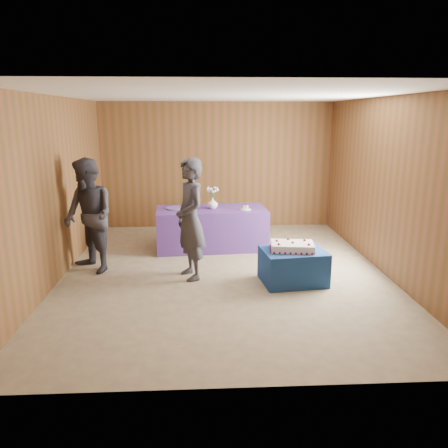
{
  "coord_description": "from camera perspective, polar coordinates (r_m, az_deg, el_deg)",
  "views": [
    {
      "loc": [
        -0.35,
        -6.49,
        2.42
      ],
      "look_at": [
        0.0,
        0.1,
        0.77
      ],
      "focal_mm": 35.0,
      "sensor_mm": 36.0,
      "label": 1
    }
  ],
  "objects": [
    {
      "name": "cake_table",
      "position": [
        6.55,
        8.99,
        -5.46
      ],
      "size": [
        0.98,
        0.81,
        0.5
      ],
      "primitive_type": "cube",
      "rotation": [
        0.0,
        0.0,
        0.13
      ],
      "color": "navy",
      "rests_on": "ground"
    },
    {
      "name": "sheet_cake",
      "position": [
        6.45,
        8.9,
        -2.92
      ],
      "size": [
        0.69,
        0.51,
        0.15
      ],
      "rotation": [
        0.0,
        0.0,
        -0.13
      ],
      "color": "white",
      "rests_on": "cake_table"
    },
    {
      "name": "room_shell",
      "position": [
        6.53,
        0.03,
        8.63
      ],
      "size": [
        5.04,
        6.04,
        2.72
      ],
      "color": "brown",
      "rests_on": "ground"
    },
    {
      "name": "knife",
      "position": [
        7.8,
        3.89,
        1.68
      ],
      "size": [
        0.24,
        0.14,
        0.0
      ],
      "primitive_type": "cube",
      "rotation": [
        0.0,
        0.0,
        0.49
      ],
      "color": "#B3B4B8",
      "rests_on": "serving_table"
    },
    {
      "name": "ground",
      "position": [
        6.93,
        0.03,
        -6.37
      ],
      "size": [
        6.0,
        6.0,
        0.0
      ],
      "primitive_type": "plane",
      "color": "#9B8D6B",
      "rests_on": "ground"
    },
    {
      "name": "vase",
      "position": [
        8.0,
        -1.51,
        2.74
      ],
      "size": [
        0.24,
        0.24,
        0.2
      ],
      "primitive_type": "imported",
      "rotation": [
        0.0,
        0.0,
        0.3
      ],
      "color": "white",
      "rests_on": "serving_table"
    },
    {
      "name": "cake_slice",
      "position": [
        7.91,
        2.87,
        2.2
      ],
      "size": [
        0.09,
        0.09,
        0.09
      ],
      "rotation": [
        0.0,
        0.0,
        -0.34
      ],
      "color": "white",
      "rests_on": "plate"
    },
    {
      "name": "guest_left",
      "position": [
        6.5,
        -4.43,
        0.59
      ],
      "size": [
        0.65,
        0.78,
        1.82
      ],
      "primitive_type": "imported",
      "rotation": [
        0.0,
        0.0,
        -1.19
      ],
      "color": "#32323C",
      "rests_on": "ground"
    },
    {
      "name": "platter",
      "position": [
        8.06,
        -6.28,
        2.08
      ],
      "size": [
        0.47,
        0.47,
        0.02
      ],
      "primitive_type": "cylinder",
      "rotation": [
        0.0,
        0.0,
        -0.33
      ],
      "color": "#5F50A1",
      "rests_on": "serving_table"
    },
    {
      "name": "flower_spray",
      "position": [
        7.96,
        -1.52,
        4.47
      ],
      "size": [
        0.23,
        0.23,
        0.17
      ],
      "color": "#2B6528",
      "rests_on": "vase"
    },
    {
      "name": "plate",
      "position": [
        7.92,
        2.86,
        1.91
      ],
      "size": [
        0.2,
        0.2,
        0.01
      ],
      "primitive_type": "cylinder",
      "rotation": [
        0.0,
        0.0,
        0.01
      ],
      "color": "white",
      "rests_on": "serving_table"
    },
    {
      "name": "serving_table",
      "position": [
        8.1,
        -1.67,
        -0.58
      ],
      "size": [
        2.06,
        1.05,
        0.75
      ],
      "primitive_type": "cube",
      "rotation": [
        0.0,
        0.0,
        0.08
      ],
      "color": "#5B2E7F",
      "rests_on": "ground"
    },
    {
      "name": "guest_right",
      "position": [
        7.08,
        -17.23,
        0.98
      ],
      "size": [
        1.09,
        1.1,
        1.79
      ],
      "primitive_type": "imported",
      "rotation": [
        0.0,
        0.0,
        -0.82
      ],
      "color": "#31303A",
      "rests_on": "ground"
    }
  ]
}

